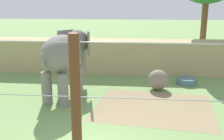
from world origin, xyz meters
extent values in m
cube|color=#937F5B|center=(2.19, 4.07, 0.00)|extent=(5.59, 4.72, 0.01)
cube|color=tan|center=(0.00, 10.08, 1.05)|extent=(36.00, 1.80, 2.11)
cylinder|color=gray|center=(-2.30, 5.57, 0.75)|extent=(0.47, 0.47, 1.50)
cylinder|color=gray|center=(-1.49, 5.38, 0.75)|extent=(0.47, 0.47, 1.50)
cylinder|color=gray|center=(-2.65, 4.08, 0.75)|extent=(0.47, 0.47, 1.50)
cylinder|color=gray|center=(-1.85, 3.88, 0.75)|extent=(0.47, 0.47, 1.50)
ellipsoid|color=gray|center=(-2.07, 4.73, 2.23)|extent=(2.11, 3.06, 1.72)
ellipsoid|color=gray|center=(-1.67, 6.43, 2.53)|extent=(1.39, 1.31, 1.24)
cube|color=gray|center=(-2.32, 6.47, 2.53)|extent=(0.68, 0.82, 1.18)
cube|color=gray|center=(-1.07, 6.17, 2.53)|extent=(0.30, 0.97, 1.18)
cylinder|color=gray|center=(-1.56, 6.88, 2.09)|extent=(0.46, 0.59, 0.67)
cylinder|color=gray|center=(-1.53, 7.00, 1.62)|extent=(0.36, 0.43, 0.63)
cylinder|color=gray|center=(-1.51, 7.08, 1.17)|extent=(0.26, 0.26, 0.59)
cylinder|color=gray|center=(-2.43, 3.21, 2.12)|extent=(0.18, 0.34, 0.86)
sphere|color=gray|center=(2.53, 6.59, 0.53)|extent=(1.07, 1.07, 1.07)
cylinder|color=brown|center=(0.23, -2.45, 2.02)|extent=(0.20, 0.20, 4.04)
cylinder|color=#B7B7BC|center=(0.00, -2.45, 2.83)|extent=(11.71, 0.02, 0.02)
cylinder|color=#B7B7BC|center=(0.00, -2.45, 3.88)|extent=(11.71, 0.02, 0.02)
cylinder|color=slate|center=(4.22, 7.68, 0.17)|extent=(1.10, 1.10, 0.35)
cylinder|color=#38607A|center=(4.22, 7.68, 0.32)|extent=(1.01, 1.01, 0.02)
cylinder|color=brown|center=(6.31, 13.51, 2.44)|extent=(0.44, 0.44, 4.87)
camera|label=1|loc=(1.36, -7.21, 4.61)|focal=43.21mm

